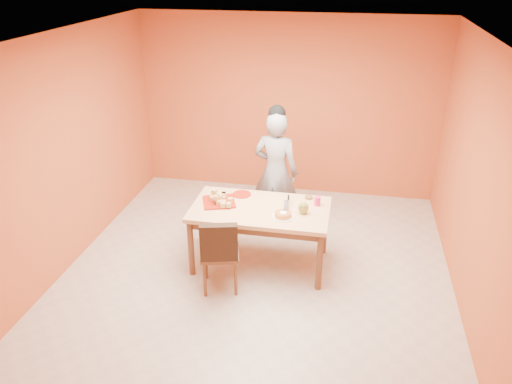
% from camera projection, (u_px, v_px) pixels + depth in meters
% --- Properties ---
extents(floor, '(5.00, 5.00, 0.00)m').
position_uv_depth(floor, '(255.00, 276.00, 5.86)').
color(floor, '#BBB0A0').
rests_on(floor, ground).
extents(ceiling, '(5.00, 5.00, 0.00)m').
position_uv_depth(ceiling, '(255.00, 39.00, 4.70)').
color(ceiling, silver).
rests_on(ceiling, wall_back).
extents(wall_back, '(4.50, 0.00, 4.50)m').
position_uv_depth(wall_back, '(288.00, 107.00, 7.49)').
color(wall_back, '#B6562A').
rests_on(wall_back, floor).
extents(wall_left, '(0.00, 5.00, 5.00)m').
position_uv_depth(wall_left, '(62.00, 156.00, 5.67)').
color(wall_left, '#B6562A').
rests_on(wall_left, floor).
extents(wall_right, '(0.00, 5.00, 5.00)m').
position_uv_depth(wall_right, '(480.00, 188.00, 4.89)').
color(wall_right, '#B6562A').
rests_on(wall_right, floor).
extents(dining_table, '(1.60, 0.90, 0.76)m').
position_uv_depth(dining_table, '(260.00, 215.00, 5.84)').
color(dining_table, '#E3AF76').
rests_on(dining_table, floor).
extents(dining_chair, '(0.52, 0.58, 0.91)m').
position_uv_depth(dining_chair, '(219.00, 252.00, 5.47)').
color(dining_chair, brown).
rests_on(dining_chair, floor).
extents(pastry_pile, '(0.33, 0.33, 0.11)m').
position_uv_depth(pastry_pile, '(219.00, 197.00, 5.88)').
color(pastry_pile, tan).
rests_on(pastry_pile, pastry_platter).
extents(person, '(0.66, 0.48, 1.65)m').
position_uv_depth(person, '(276.00, 172.00, 6.58)').
color(person, gray).
rests_on(person, floor).
extents(pastry_platter, '(0.47, 0.47, 0.02)m').
position_uv_depth(pastry_platter, '(219.00, 202.00, 5.91)').
color(pastry_platter, maroon).
rests_on(pastry_platter, dining_table).
extents(red_dinner_plate, '(0.28, 0.28, 0.01)m').
position_uv_depth(red_dinner_plate, '(242.00, 194.00, 6.10)').
color(red_dinner_plate, maroon).
rests_on(red_dinner_plate, dining_table).
extents(white_cake_plate, '(0.25, 0.25, 0.01)m').
position_uv_depth(white_cake_plate, '(283.00, 217.00, 5.58)').
color(white_cake_plate, white).
rests_on(white_cake_plate, dining_table).
extents(sponge_cake, '(0.24, 0.24, 0.04)m').
position_uv_depth(sponge_cake, '(283.00, 215.00, 5.57)').
color(sponge_cake, orange).
rests_on(sponge_cake, white_cake_plate).
extents(cake_server, '(0.08, 0.27, 0.01)m').
position_uv_depth(cake_server, '(286.00, 205.00, 5.72)').
color(cake_server, white).
rests_on(cake_server, sponge_cake).
extents(egg_ornament, '(0.15, 0.13, 0.15)m').
position_uv_depth(egg_ornament, '(303.00, 208.00, 5.63)').
color(egg_ornament, olive).
rests_on(egg_ornament, dining_table).
extents(magenta_glass, '(0.08, 0.08, 0.11)m').
position_uv_depth(magenta_glass, '(317.00, 201.00, 5.83)').
color(magenta_glass, '#D92063').
rests_on(magenta_glass, dining_table).
extents(checker_tin, '(0.11, 0.11, 0.03)m').
position_uv_depth(checker_tin, '(309.00, 197.00, 6.01)').
color(checker_tin, '#39210F').
rests_on(checker_tin, dining_table).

